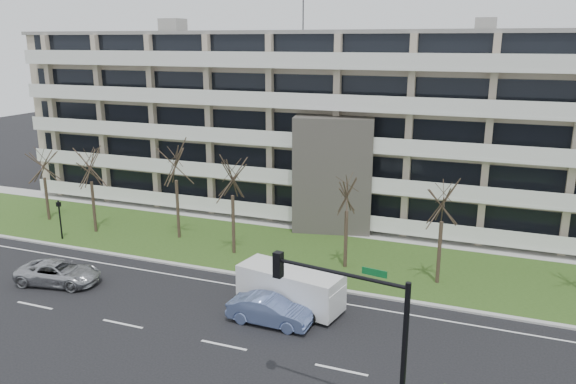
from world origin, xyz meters
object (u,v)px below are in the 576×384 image
at_px(white_van, 291,285).
at_px(silver_pickup, 59,273).
at_px(traffic_signal, 357,324).
at_px(pedestrian_signal, 60,215).
at_px(blue_sedan, 270,310).

bearing_deg(white_van, silver_pickup, -161.45).
bearing_deg(traffic_signal, white_van, 133.74).
bearing_deg(white_van, traffic_signal, -44.55).
distance_m(silver_pickup, white_van, 14.71).
distance_m(white_van, traffic_signal, 10.41).
bearing_deg(pedestrian_signal, blue_sedan, -18.70).
distance_m(blue_sedan, pedestrian_signal, 20.72).
xyz_separation_m(silver_pickup, white_van, (14.55, 2.05, 0.67)).
bearing_deg(blue_sedan, white_van, -10.83).
bearing_deg(blue_sedan, silver_pickup, 91.32).
relative_size(silver_pickup, traffic_signal, 0.77).
bearing_deg(blue_sedan, traffic_signal, -133.52).
relative_size(blue_sedan, white_van, 0.73).
height_order(silver_pickup, traffic_signal, traffic_signal).
distance_m(traffic_signal, pedestrian_signal, 28.81).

